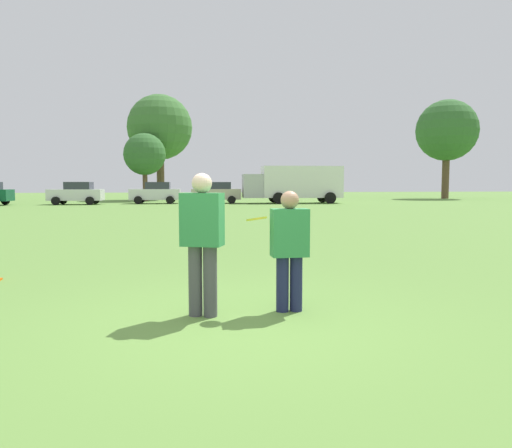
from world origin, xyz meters
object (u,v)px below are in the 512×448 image
frisbee (257,219)px  player_thrower (202,236)px  parked_car_mid_right (156,193)px  player_defender (290,245)px  parked_car_center (77,193)px  box_truck (294,183)px  parked_car_near_right (217,193)px

frisbee → player_thrower: bearing=-170.6°
frisbee → parked_car_mid_right: (-2.59, 36.02, -0.28)m
player_thrower → frisbee: 0.74m
player_defender → parked_car_center: parked_car_center is taller
parked_car_center → box_truck: box_truck is taller
frisbee → parked_car_mid_right: parked_car_mid_right is taller
frisbee → parked_car_center: 36.20m
box_truck → frisbee: bearing=-104.8°
frisbee → box_truck: box_truck is taller
parked_car_center → parked_car_near_right: (11.39, 0.68, 0.00)m
parked_car_center → frisbee: bearing=-75.9°
player_thrower → parked_car_near_right: parked_car_near_right is taller
player_thrower → box_truck: (9.91, 35.08, 0.75)m
parked_car_mid_right → parked_car_near_right: (5.14, -0.23, 0.00)m
frisbee → parked_car_near_right: parked_car_near_right is taller
parked_car_center → player_defender: bearing=-75.2°
parked_car_center → parked_car_near_right: same height
player_thrower → box_truck: size_ratio=0.21×
parked_car_mid_right → player_defender: bearing=-85.2°
parked_car_center → parked_car_near_right: bearing=3.4°
player_defender → parked_car_center: (-9.27, 35.17, 0.05)m
player_thrower → parked_car_mid_right: 36.18m
player_thrower → frisbee: player_thrower is taller
player_thrower → parked_car_near_right: size_ratio=0.42×
parked_car_mid_right → parked_car_center: bearing=-171.7°
player_thrower → frisbee: size_ratio=6.50×
player_defender → parked_car_near_right: size_ratio=0.36×
player_thrower → player_defender: bearing=2.5°
player_thrower → player_defender: player_thrower is taller
player_defender → parked_car_mid_right: parked_car_mid_right is taller
player_defender → parked_car_mid_right: 36.21m
player_defender → parked_car_mid_right: (-3.01, 36.08, 0.05)m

